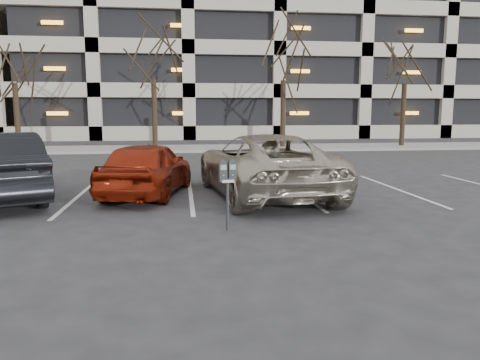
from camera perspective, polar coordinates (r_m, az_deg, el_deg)
ground at (r=9.95m, az=2.35°, el=-3.92°), size 140.00×140.00×0.00m
sidewalk at (r=25.72m, az=-3.57°, el=3.89°), size 80.00×4.00×0.12m
stall_lines at (r=12.07m, az=-6.04°, el=-1.71°), size 16.90×5.20×0.00m
parking_garage at (r=46.06m, az=10.59°, el=17.31°), size 52.00×20.00×19.00m
tree_a at (r=27.14m, az=-26.07°, el=15.12°), size 3.44×3.44×7.82m
tree_b at (r=25.91m, az=-10.63°, el=17.02°), size 3.67×3.67×8.33m
tree_c at (r=26.47m, az=5.38°, el=16.90°), size 3.65×3.65×8.31m
tree_d at (r=28.75m, az=19.64°, el=15.36°), size 3.53×3.53×8.02m
parking_meter at (r=8.29m, az=-1.54°, el=0.30°), size 0.33×0.17×1.25m
suv_silver at (r=11.75m, az=2.96°, el=1.86°), size 3.21×5.87×1.57m
car_red at (r=12.02m, az=-11.23°, el=1.44°), size 2.48×4.32×1.38m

